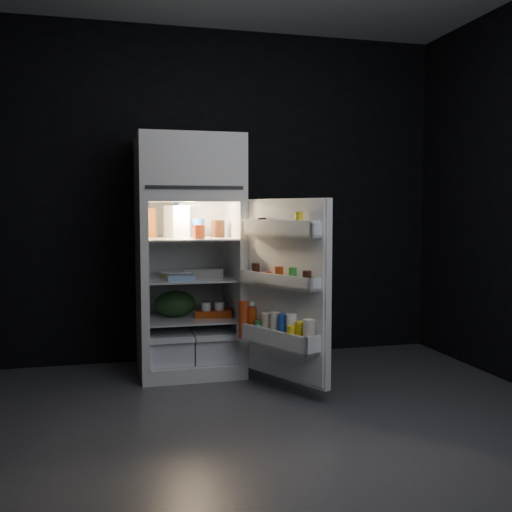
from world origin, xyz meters
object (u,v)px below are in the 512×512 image
object	(u,v)px
fridge_door	(283,293)
yogurt_tray	(214,313)
refrigerator	(188,247)
milk_jug	(177,222)
egg_carton	(204,273)

from	to	relation	value
fridge_door	yogurt_tray	world-z (taller)	fridge_door
refrigerator	milk_jug	size ratio (longest dim) A/B	7.42
fridge_door	refrigerator	bearing A→B (deg)	127.07
refrigerator	egg_carton	distance (m)	0.24
fridge_door	yogurt_tray	bearing A→B (deg)	120.35
refrigerator	milk_jug	xyz separation A→B (m)	(-0.08, 0.03, 0.19)
egg_carton	yogurt_tray	world-z (taller)	egg_carton
refrigerator	milk_jug	bearing A→B (deg)	159.87
refrigerator	yogurt_tray	distance (m)	0.54
refrigerator	milk_jug	distance (m)	0.21
refrigerator	yogurt_tray	world-z (taller)	refrigerator
refrigerator	milk_jug	world-z (taller)	refrigerator
fridge_door	egg_carton	size ratio (longest dim) A/B	4.17
milk_jug	fridge_door	bearing A→B (deg)	-74.07
milk_jug	refrigerator	bearing A→B (deg)	-44.07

